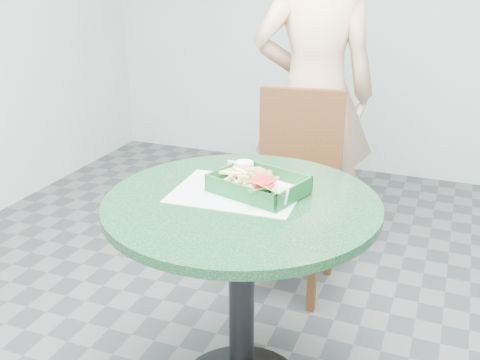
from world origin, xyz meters
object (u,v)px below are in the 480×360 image
(cafe_table, at_px, (242,252))
(food_basket, at_px, (258,193))
(crab_sandwich, at_px, (260,184))
(sauce_ramekin, at_px, (235,174))
(dining_chair, at_px, (294,177))
(diner_person, at_px, (315,74))

(cafe_table, distance_m, food_basket, 0.20)
(crab_sandwich, height_order, sauce_ramekin, crab_sandwich)
(food_basket, bearing_deg, sauce_ramekin, 151.23)
(dining_chair, xyz_separation_m, sauce_ramekin, (-0.01, -0.72, 0.27))
(dining_chair, height_order, food_basket, dining_chair)
(diner_person, bearing_deg, crab_sandwich, 77.61)
(diner_person, bearing_deg, food_basket, 77.49)
(crab_sandwich, bearing_deg, cafe_table, -112.67)
(sauce_ramekin, bearing_deg, cafe_table, -60.15)
(cafe_table, bearing_deg, diner_person, 93.55)
(dining_chair, distance_m, diner_person, 0.54)
(cafe_table, distance_m, diner_person, 1.24)
(sauce_ramekin, bearing_deg, crab_sandwich, -25.00)
(cafe_table, height_order, sauce_ramekin, sauce_ramekin)
(diner_person, height_order, sauce_ramekin, diner_person)
(dining_chair, bearing_deg, cafe_table, -94.36)
(diner_person, relative_size, crab_sandwich, 17.48)
(food_basket, distance_m, crab_sandwich, 0.03)
(diner_person, xyz_separation_m, food_basket, (0.10, -1.11, -0.19))
(cafe_table, bearing_deg, dining_chair, 94.44)
(dining_chair, distance_m, sauce_ramekin, 0.77)
(cafe_table, xyz_separation_m, diner_person, (-0.07, 1.18, 0.37))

